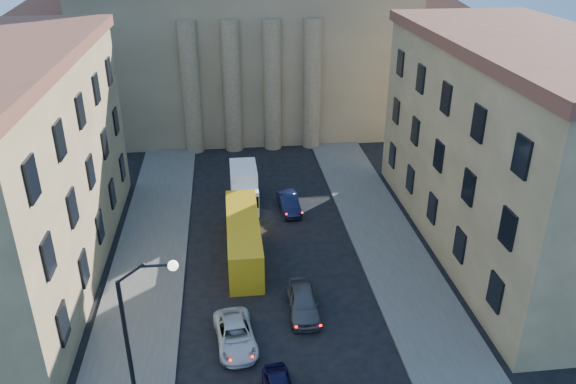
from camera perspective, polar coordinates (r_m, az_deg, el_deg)
name	(u,v)px	position (r m, az deg, el deg)	size (l,w,h in m)	color
sidewalk_left	(143,296)	(36.99, -14.54, -10.16)	(5.00, 60.00, 0.15)	#4F4D49
sidewalk_right	(405,278)	(38.23, 11.82, -8.53)	(5.00, 60.00, 0.15)	#4F4D49
church	(244,12)	(67.92, -4.44, 17.78)	(68.02, 28.76, 36.60)	#79684A
building_right	(518,147)	(41.48, 22.35, 4.29)	(11.60, 26.60, 14.70)	tan
street_lamp	(138,333)	(25.77, -14.97, -13.66)	(2.62, 0.44, 8.83)	black
car_left_mid	(235,335)	(32.19, -5.37, -14.26)	(2.09, 4.52, 1.26)	silver
car_right_far	(303,302)	(34.21, 1.55, -11.11)	(1.76, 4.38, 1.49)	#49494E
car_right_distant	(289,203)	(45.50, 0.08, -1.12)	(1.44, 4.12, 1.36)	black
city_bus	(243,237)	(39.30, -4.55, -4.55)	(2.29, 9.79, 2.76)	gold
box_truck	(244,187)	(46.57, -4.47, 0.47)	(2.20, 5.47, 3.00)	white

